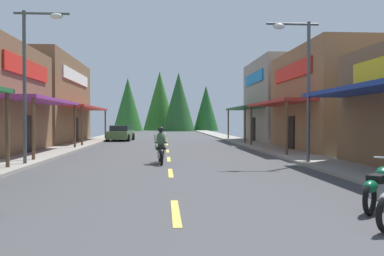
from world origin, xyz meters
The scene contains 13 objects.
ground centered at (0.00, 30.43, -0.05)m, with size 10.70×90.86×0.10m, color #424244.
sidewalk_left centered at (-6.44, 30.43, 0.06)m, with size 2.17×90.86×0.12m, color gray.
sidewalk_right centered at (6.44, 30.43, 0.06)m, with size 2.17×90.86×0.12m, color gray.
centerline_dashes centered at (0.00, 32.77, 0.01)m, with size 0.16×64.53×0.01m.
storefront_left_far centered at (-11.82, 35.58, 3.48)m, with size 10.46×13.22×6.97m.
storefront_right_middle centered at (10.72, 25.17, 3.07)m, with size 8.26×9.84×6.14m.
storefront_right_far centered at (10.69, 35.67, 3.50)m, with size 8.19×9.43×7.00m.
streetlamp_left centered at (-5.41, 17.48, 4.04)m, with size 2.18×0.30×6.18m.
streetlamp_right centered at (5.40, 17.38, 3.88)m, with size 2.18×0.30×5.90m.
motorcycle_parked_right_3 centered at (4.21, 8.81, 0.49)m, with size 1.57×1.60×1.04m.
rider_cruising_lead centered at (-0.36, 18.13, 0.66)m, with size 0.60×2.14×1.57m.
parked_car_curbside centered at (-4.15, 38.63, 0.69)m, with size 2.30×4.41×1.40m.
treeline_backdrop centered at (-0.02, 77.32, 5.16)m, with size 19.35×11.77×11.36m.
Camera 1 is at (-0.23, 0.69, 1.81)m, focal length 38.57 mm.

